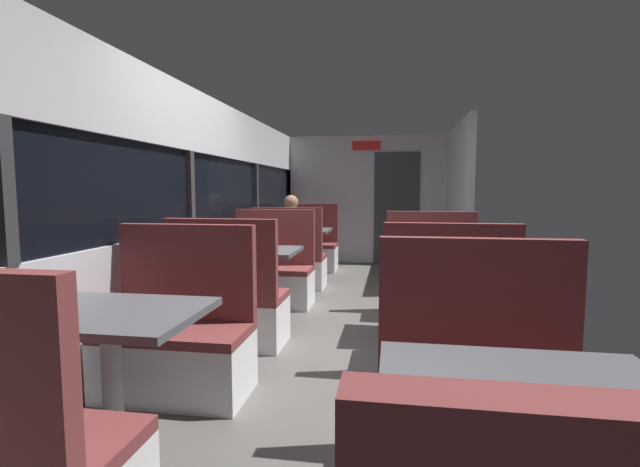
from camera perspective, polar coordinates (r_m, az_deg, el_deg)
name	(u,v)px	position (r m, az deg, el deg)	size (l,w,h in m)	color
ground_plane	(338,334)	(4.32, 2.35, -12.56)	(3.30, 9.20, 0.02)	#514F4C
carriage_window_panel_left	(189,213)	(4.52, -16.21, 2.49)	(0.09, 8.48, 2.30)	#B2B2B7
carriage_end_bulkhead	(369,200)	(8.29, 6.22, 4.17)	(2.90, 0.11, 2.30)	#B2B2B7
carriage_aisle_panel_right	(458,202)	(7.15, 16.96, 3.85)	(0.08, 2.40, 2.30)	#B2B2B7
dining_table_near_window	(110,330)	(2.51, -24.98, -10.97)	(0.90, 0.70, 0.74)	#9E9EA3
bench_near_window_facing_entry	(178,344)	(3.18, -17.49, -13.11)	(0.95, 0.50, 1.10)	silver
dining_table_mid_window	(253,259)	(4.58, -8.46, -3.20)	(0.90, 0.70, 0.74)	#9E9EA3
bench_mid_window_facing_end	(229,307)	(4.00, -11.46, -9.11)	(0.95, 0.50, 1.10)	silver
bench_mid_window_facing_entry	(272,276)	(5.30, -6.12, -5.41)	(0.95, 0.50, 1.10)	silver
dining_table_far_window	(300,236)	(6.82, -2.55, -0.29)	(0.90, 0.70, 0.74)	#9E9EA3
bench_far_window_facing_end	(290,264)	(6.19, -3.85, -3.81)	(0.95, 0.50, 1.10)	silver
bench_far_window_facing_entry	(308,250)	(7.54, -1.47, -2.11)	(0.95, 0.50, 1.10)	silver
dining_table_front_aisle	(528,419)	(1.61, 24.76, -20.53)	(0.90, 0.70, 0.74)	#9E9EA3
bench_front_aisle_facing_entry	(480,408)	(2.35, 19.58, -20.04)	(0.95, 0.50, 1.10)	silver
dining_table_rear_aisle	(438,267)	(4.20, 14.71, -4.14)	(0.90, 0.70, 0.74)	#9E9EA3
bench_rear_aisle_facing_end	(447,324)	(3.59, 15.68, -10.92)	(0.95, 0.50, 1.10)	silver
bench_rear_aisle_facing_entry	(431,285)	(4.94, 13.84, -6.35)	(0.95, 0.50, 1.10)	silver
seated_passenger	(291,248)	(6.22, -3.72, -1.80)	(0.47, 0.55, 1.26)	#26262D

